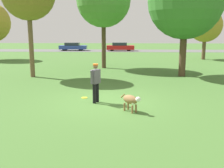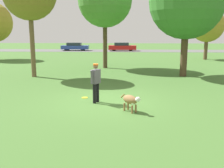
% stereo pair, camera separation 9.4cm
% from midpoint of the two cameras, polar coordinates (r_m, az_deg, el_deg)
% --- Properties ---
extents(ground_plane, '(120.00, 120.00, 0.00)m').
position_cam_midpoint_polar(ground_plane, '(10.92, -1.14, -3.86)').
color(ground_plane, '#426B2D').
extents(far_road_strip, '(120.00, 6.00, 0.01)m').
position_cam_midpoint_polar(far_road_strip, '(41.55, 2.05, 7.26)').
color(far_road_strip, '#5B5B59').
rests_on(far_road_strip, ground_plane).
extents(person, '(0.41, 0.59, 1.60)m').
position_cam_midpoint_polar(person, '(10.59, -3.29, 0.85)').
color(person, black).
rests_on(person, ground_plane).
extents(dog, '(0.75, 0.86, 0.63)m').
position_cam_midpoint_polar(dog, '(9.47, 4.41, -3.53)').
color(dog, olive).
rests_on(dog, ground_plane).
extents(frisbee, '(0.27, 0.27, 0.02)m').
position_cam_midpoint_polar(frisbee, '(11.60, -5.72, -2.97)').
color(frisbee, yellow).
rests_on(frisbee, ground_plane).
extents(tree_far_right, '(3.47, 3.47, 5.29)m').
position_cam_midpoint_polar(tree_far_right, '(29.59, 20.14, 11.87)').
color(tree_far_right, brown).
rests_on(tree_far_right, ground_plane).
extents(tree_near_right, '(4.73, 4.73, 7.11)m').
position_cam_midpoint_polar(tree_near_right, '(17.80, 16.12, 16.87)').
color(tree_near_right, '#4C3826').
rests_on(tree_near_right, ground_plane).
extents(tree_mid_center, '(4.22, 4.22, 7.41)m').
position_cam_midpoint_polar(tree_mid_center, '(21.27, -1.43, 17.78)').
color(tree_mid_center, '#4C3826').
rests_on(tree_mid_center, ground_plane).
extents(parked_car_blue, '(4.31, 1.89, 1.25)m').
position_cam_midpoint_polar(parked_car_blue, '(42.25, -8.02, 8.08)').
color(parked_car_blue, '#284293').
rests_on(parked_car_blue, ground_plane).
extents(parked_car_red, '(4.28, 1.82, 1.29)m').
position_cam_midpoint_polar(parked_car_red, '(41.15, 2.29, 8.10)').
color(parked_car_red, red).
rests_on(parked_car_red, ground_plane).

